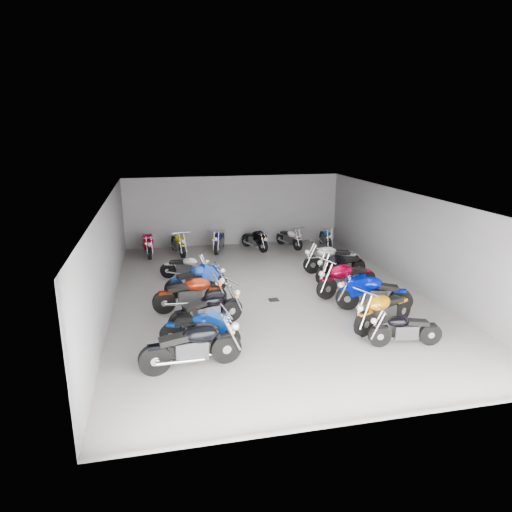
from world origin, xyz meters
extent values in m
plane|color=gray|center=(0.00, 0.00, 0.00)|extent=(14.00, 14.00, 0.00)
cube|color=slate|center=(0.00, 7.00, 1.60)|extent=(10.00, 0.10, 3.20)
cube|color=slate|center=(-5.00, 0.00, 1.60)|extent=(0.10, 14.00, 3.20)
cube|color=slate|center=(5.00, 0.00, 1.60)|extent=(0.10, 14.00, 3.20)
cube|color=black|center=(0.00, 0.00, 3.22)|extent=(10.00, 14.00, 0.04)
cube|color=black|center=(0.00, -0.50, 0.01)|extent=(0.32, 0.32, 0.01)
cylinder|color=black|center=(-2.10, -4.17, 0.36)|extent=(0.74, 0.24, 0.73)
cylinder|color=black|center=(-3.73, -4.39, 0.36)|extent=(0.74, 0.27, 0.73)
cube|color=#2D2D30|center=(-2.91, -4.28, 0.48)|extent=(0.78, 0.44, 0.45)
ellipsoid|color=black|center=(-2.67, -4.24, 0.84)|extent=(0.83, 0.55, 0.41)
cube|color=black|center=(-3.27, -4.33, 0.79)|extent=(0.73, 0.41, 0.21)
cylinder|color=black|center=(-1.96, -3.58, 0.32)|extent=(0.64, 0.35, 0.63)
cylinder|color=black|center=(-3.30, -3.07, 0.32)|extent=(0.64, 0.37, 0.63)
cube|color=#2D2D30|center=(-2.63, -3.33, 0.41)|extent=(0.71, 0.51, 0.39)
ellipsoid|color=navy|center=(-2.43, -3.40, 0.73)|extent=(0.77, 0.61, 0.36)
cube|color=black|center=(-2.92, -3.21, 0.69)|extent=(0.66, 0.47, 0.18)
cylinder|color=black|center=(-1.61, -1.88, 0.34)|extent=(0.69, 0.38, 0.68)
cylinder|color=black|center=(-3.05, -2.46, 0.34)|extent=(0.69, 0.40, 0.68)
cube|color=#2D2D30|center=(-2.33, -2.17, 0.45)|extent=(0.76, 0.56, 0.43)
ellipsoid|color=black|center=(-2.11, -2.08, 0.79)|extent=(0.83, 0.67, 0.38)
cube|color=black|center=(-2.64, -2.30, 0.75)|extent=(0.72, 0.52, 0.19)
cylinder|color=black|center=(-1.89, -0.73, 0.34)|extent=(0.70, 0.20, 0.69)
cylinder|color=black|center=(-3.45, -0.86, 0.34)|extent=(0.70, 0.22, 0.69)
cube|color=#2D2D30|center=(-2.67, -0.79, 0.45)|extent=(0.72, 0.38, 0.43)
ellipsoid|color=maroon|center=(-2.44, -0.77, 0.80)|extent=(0.76, 0.49, 0.39)
cube|color=black|center=(-3.01, -0.82, 0.75)|extent=(0.68, 0.35, 0.20)
cylinder|color=black|center=(-1.66, 0.68, 0.32)|extent=(0.66, 0.27, 0.65)
cylinder|color=black|center=(-3.09, 0.35, 0.32)|extent=(0.67, 0.29, 0.65)
cube|color=#2D2D30|center=(-2.37, 0.51, 0.43)|extent=(0.71, 0.44, 0.40)
ellipsoid|color=navy|center=(-2.16, 0.56, 0.75)|extent=(0.76, 0.55, 0.36)
cube|color=black|center=(-2.69, 0.44, 0.71)|extent=(0.66, 0.41, 0.18)
cylinder|color=black|center=(-2.02, 2.00, 0.29)|extent=(0.58, 0.32, 0.58)
cylinder|color=black|center=(-3.23, 2.48, 0.29)|extent=(0.59, 0.34, 0.58)
cube|color=#2D2D30|center=(-2.62, 2.24, 0.38)|extent=(0.65, 0.47, 0.36)
ellipsoid|color=#A8AAAF|center=(-2.44, 2.17, 0.67)|extent=(0.70, 0.56, 0.32)
cube|color=black|center=(-2.89, 2.35, 0.63)|extent=(0.60, 0.44, 0.16)
cylinder|color=black|center=(1.80, -4.19, 0.29)|extent=(0.59, 0.20, 0.58)
cylinder|color=black|center=(3.10, -4.37, 0.29)|extent=(0.59, 0.21, 0.58)
cube|color=#2D2D30|center=(2.45, -4.28, 0.38)|extent=(0.62, 0.35, 0.36)
ellipsoid|color=black|center=(2.25, -4.25, 0.67)|extent=(0.66, 0.44, 0.33)
cube|color=black|center=(2.73, -4.32, 0.63)|extent=(0.58, 0.33, 0.16)
cylinder|color=black|center=(1.69, -3.53, 0.35)|extent=(0.69, 0.41, 0.69)
cylinder|color=black|center=(3.12, -2.88, 0.35)|extent=(0.70, 0.43, 0.69)
cube|color=#2D2D30|center=(2.40, -3.21, 0.45)|extent=(0.77, 0.58, 0.43)
ellipsoid|color=orange|center=(2.19, -3.31, 0.80)|extent=(0.85, 0.70, 0.39)
cube|color=black|center=(2.72, -3.06, 0.76)|extent=(0.72, 0.55, 0.20)
cylinder|color=black|center=(1.99, -1.71, 0.35)|extent=(0.71, 0.36, 0.70)
cylinder|color=black|center=(3.48, -2.21, 0.35)|extent=(0.71, 0.38, 0.70)
cube|color=#2D2D30|center=(2.73, -1.96, 0.46)|extent=(0.77, 0.53, 0.44)
ellipsoid|color=#000F9F|center=(2.51, -1.88, 0.81)|extent=(0.84, 0.65, 0.39)
cube|color=black|center=(3.06, -2.07, 0.76)|extent=(0.73, 0.50, 0.20)
cylinder|color=black|center=(1.68, -0.77, 0.36)|extent=(0.73, 0.34, 0.72)
cylinder|color=black|center=(3.26, -0.31, 0.36)|extent=(0.74, 0.36, 0.72)
cube|color=#2D2D30|center=(2.47, -0.54, 0.47)|extent=(0.80, 0.53, 0.45)
ellipsoid|color=maroon|center=(2.23, -0.61, 0.84)|extent=(0.86, 0.65, 0.41)
cube|color=black|center=(2.82, -0.44, 0.79)|extent=(0.75, 0.50, 0.21)
cylinder|color=black|center=(2.09, 0.54, 0.35)|extent=(0.70, 0.37, 0.69)
cylinder|color=black|center=(3.57, 1.08, 0.35)|extent=(0.71, 0.39, 0.69)
cube|color=#2D2D30|center=(2.83, 0.81, 0.45)|extent=(0.77, 0.55, 0.43)
ellipsoid|color=black|center=(2.61, 0.73, 0.80)|extent=(0.84, 0.66, 0.39)
cube|color=black|center=(3.16, 0.93, 0.76)|extent=(0.72, 0.51, 0.20)
cylinder|color=black|center=(2.12, 1.88, 0.35)|extent=(0.69, 0.15, 0.69)
cylinder|color=black|center=(3.69, 1.90, 0.35)|extent=(0.69, 0.17, 0.69)
cube|color=#2D2D30|center=(2.90, 1.89, 0.45)|extent=(0.71, 0.33, 0.43)
ellipsoid|color=#ABABAF|center=(2.66, 1.88, 0.80)|extent=(0.74, 0.44, 0.39)
cube|color=black|center=(3.25, 1.89, 0.76)|extent=(0.66, 0.31, 0.20)
cylinder|color=black|center=(-3.91, 5.09, 0.32)|extent=(0.20, 0.65, 0.64)
cylinder|color=black|center=(-4.09, 6.53, 0.32)|extent=(0.22, 0.65, 0.64)
cube|color=#2D2D30|center=(-4.00, 5.81, 0.42)|extent=(0.37, 0.68, 0.40)
ellipsoid|color=maroon|center=(-3.97, 5.59, 0.74)|extent=(0.48, 0.72, 0.36)
cube|color=black|center=(-4.04, 6.13, 0.70)|extent=(0.35, 0.64, 0.18)
cylinder|color=black|center=(-2.55, 5.03, 0.31)|extent=(0.25, 0.64, 0.62)
cylinder|color=black|center=(-2.83, 6.42, 0.31)|extent=(0.27, 0.64, 0.62)
cube|color=#2D2D30|center=(-2.69, 5.72, 0.41)|extent=(0.41, 0.68, 0.39)
ellipsoid|color=#C3BE08|center=(-2.65, 5.51, 0.72)|extent=(0.51, 0.73, 0.35)
cube|color=black|center=(-2.75, 6.03, 0.68)|extent=(0.38, 0.64, 0.18)
cylinder|color=black|center=(-1.08, 5.21, 0.31)|extent=(0.30, 0.63, 0.62)
cylinder|color=black|center=(-0.66, 6.55, 0.31)|extent=(0.32, 0.63, 0.62)
cube|color=#2D2D30|center=(-0.87, 5.88, 0.41)|extent=(0.46, 0.68, 0.39)
ellipsoid|color=navy|center=(-0.93, 5.68, 0.71)|extent=(0.56, 0.74, 0.35)
cube|color=black|center=(-0.78, 6.18, 0.68)|extent=(0.43, 0.64, 0.18)
cylinder|color=black|center=(0.98, 5.18, 0.29)|extent=(0.34, 0.58, 0.58)
cylinder|color=black|center=(0.46, 6.39, 0.29)|extent=(0.35, 0.58, 0.58)
cube|color=#2D2D30|center=(0.72, 5.79, 0.38)|extent=(0.48, 0.65, 0.36)
ellipsoid|color=black|center=(0.80, 5.60, 0.67)|extent=(0.58, 0.71, 0.33)
cube|color=black|center=(0.60, 6.05, 0.63)|extent=(0.45, 0.61, 0.16)
cylinder|color=black|center=(2.57, 5.20, 0.29)|extent=(0.30, 0.58, 0.58)
cylinder|color=black|center=(2.13, 6.44, 0.29)|extent=(0.32, 0.59, 0.58)
cube|color=#2D2D30|center=(2.35, 5.82, 0.38)|extent=(0.45, 0.64, 0.36)
ellipsoid|color=silver|center=(2.42, 5.63, 0.67)|extent=(0.55, 0.70, 0.32)
cube|color=black|center=(2.26, 6.09, 0.63)|extent=(0.42, 0.60, 0.16)
cylinder|color=black|center=(3.93, 4.86, 0.28)|extent=(0.18, 0.57, 0.57)
cylinder|color=black|center=(4.07, 6.13, 0.28)|extent=(0.19, 0.58, 0.57)
cube|color=#2D2D30|center=(4.00, 5.49, 0.37)|extent=(0.33, 0.60, 0.35)
ellipsoid|color=navy|center=(3.98, 5.30, 0.65)|extent=(0.42, 0.64, 0.32)
cube|color=black|center=(4.03, 5.77, 0.62)|extent=(0.30, 0.56, 0.16)
camera|label=1|loc=(-3.46, -13.75, 5.34)|focal=32.00mm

